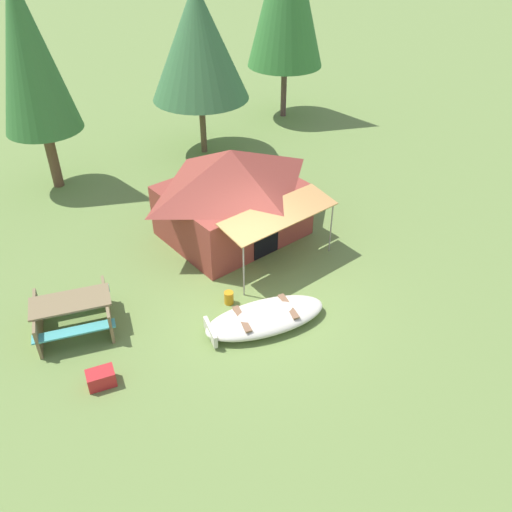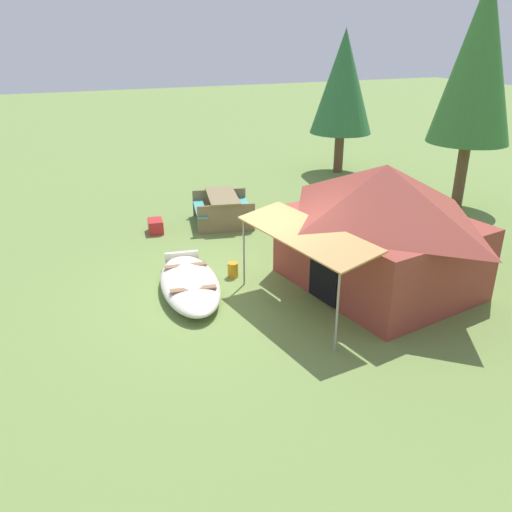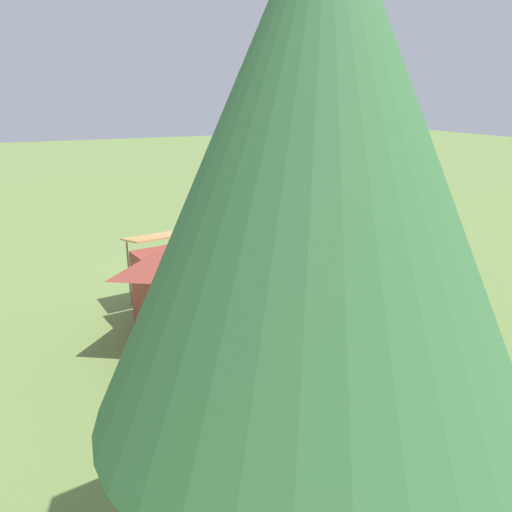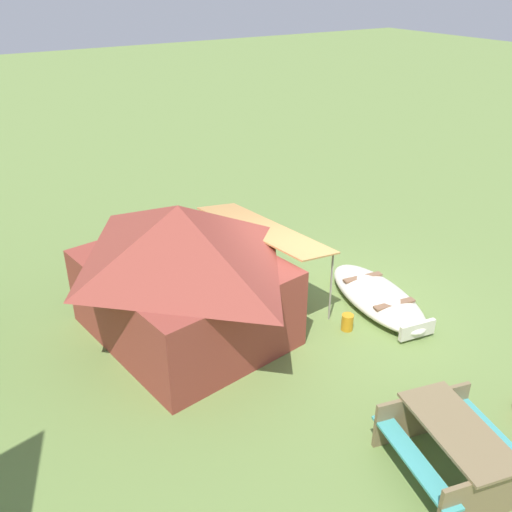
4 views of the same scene
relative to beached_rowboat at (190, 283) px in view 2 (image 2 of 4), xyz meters
The scene contains 8 objects.
ground_plane 0.96m from the beached_rowboat, 68.08° to the left, with size 80.00×80.00×0.00m, color olive.
beached_rowboat is the anchor object (origin of this frame).
canvas_cabin_tent 3.78m from the beached_rowboat, 71.35° to the left, with size 3.92×4.15×2.40m.
picnic_table 3.99m from the beached_rowboat, 150.43° to the left, with size 1.88×1.75×0.75m.
cooler_box 3.49m from the beached_rowboat, behind, with size 0.51×0.35×0.32m, color red.
fuel_can 1.05m from the beached_rowboat, 107.35° to the left, with size 0.21×0.21×0.30m, color orange.
pine_tree_back_left 10.68m from the beached_rowboat, 132.20° to the left, with size 2.10×2.10×4.74m.
pine_tree_side 9.59m from the beached_rowboat, 103.76° to the left, with size 2.16×2.16×6.12m.
Camera 2 is at (8.31, -3.31, 4.57)m, focal length 36.61 mm.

